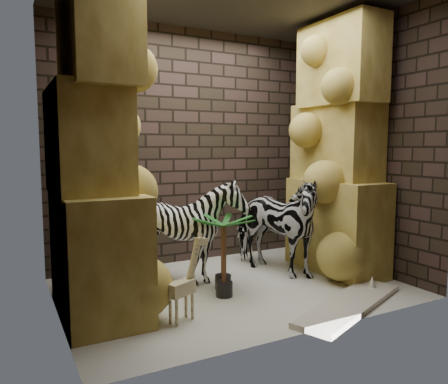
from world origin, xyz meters
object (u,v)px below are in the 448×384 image
giraffe_toy (181,279)px  surfboard (350,304)px  palm_back (224,256)px  zebra_right (273,217)px  zebra_left (189,236)px  palm_front (223,253)px

giraffe_toy → surfboard: size_ratio=0.48×
giraffe_toy → palm_back: (0.62, 0.38, 0.04)m
zebra_right → zebra_left: 1.04m
palm_front → surfboard: palm_front is taller
surfboard → zebra_right: bearing=69.7°
surfboard → giraffe_toy: bearing=142.3°
palm_back → surfboard: (0.91, -0.81, -0.39)m
zebra_right → giraffe_toy: zebra_right is taller
giraffe_toy → palm_front: 0.93m
zebra_right → palm_back: bearing=-171.4°
giraffe_toy → palm_front: palm_front is taller
zebra_right → palm_front: zebra_right is taller
giraffe_toy → palm_back: 0.73m
palm_front → zebra_left: bearing=124.5°
palm_front → surfboard: size_ratio=0.50×
zebra_right → giraffe_toy: bearing=-168.8°
giraffe_toy → zebra_right: bearing=4.4°
giraffe_toy → palm_front: size_ratio=0.97×
palm_front → palm_back: palm_back is taller
zebra_right → palm_front: bearing=178.3°
palm_front → palm_back: (-0.09, -0.21, 0.02)m
palm_front → surfboard: 1.35m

